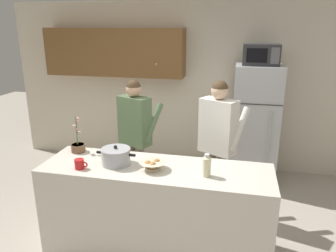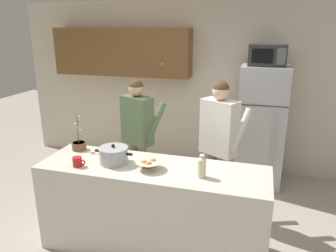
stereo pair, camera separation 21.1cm
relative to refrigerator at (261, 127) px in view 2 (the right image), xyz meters
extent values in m
plane|color=#B2A899|center=(-0.99, -1.85, -0.86)|extent=(14.00, 14.00, 0.00)
cube|color=beige|center=(-0.99, 0.45, 0.44)|extent=(6.00, 0.12, 2.60)
cube|color=brown|center=(-2.19, 0.22, 0.97)|extent=(2.21, 0.34, 0.73)
sphere|color=gold|center=(-1.47, 0.05, 0.83)|extent=(0.03, 0.03, 0.03)
cube|color=silver|center=(-0.99, -1.85, -0.40)|extent=(2.24, 0.68, 0.92)
cube|color=#B7BABF|center=(0.00, 0.00, 0.00)|extent=(0.64, 0.64, 1.72)
cube|color=#333333|center=(0.00, -0.32, 0.38)|extent=(0.63, 0.01, 0.01)
cylinder|color=#B2B2B7|center=(0.18, -0.35, -0.09)|extent=(0.02, 0.02, 0.77)
cube|color=#2D2D30|center=(0.00, -0.02, 1.00)|extent=(0.48, 0.36, 0.28)
cube|color=black|center=(-0.06, -0.20, 1.00)|extent=(0.26, 0.01, 0.18)
cube|color=#59595B|center=(0.17, -0.20, 1.00)|extent=(0.11, 0.01, 0.21)
cylinder|color=#726656|center=(-1.44, -0.95, -0.47)|extent=(0.11, 0.11, 0.78)
cylinder|color=#726656|center=(-1.57, -0.90, -0.47)|extent=(0.11, 0.11, 0.78)
cube|color=#59724C|center=(-1.51, -0.93, 0.23)|extent=(0.45, 0.35, 0.62)
sphere|color=#D8A884|center=(-1.51, -0.93, 0.63)|extent=(0.19, 0.19, 0.19)
sphere|color=#4C3823|center=(-1.51, -0.93, 0.66)|extent=(0.18, 0.18, 0.18)
cylinder|color=#59724C|center=(-1.27, -0.90, 0.21)|extent=(0.22, 0.37, 0.48)
cylinder|color=#59724C|center=(-1.65, -0.73, 0.21)|extent=(0.22, 0.37, 0.48)
cylinder|color=#726656|center=(-0.40, -1.08, -0.46)|extent=(0.11, 0.11, 0.80)
cylinder|color=#726656|center=(-0.53, -1.01, -0.46)|extent=(0.11, 0.11, 0.80)
cube|color=white|center=(-0.46, -1.04, 0.26)|extent=(0.46, 0.38, 0.64)
sphere|color=beige|center=(-0.46, -1.04, 0.68)|extent=(0.19, 0.19, 0.19)
sphere|color=#4C3823|center=(-0.46, -1.04, 0.70)|extent=(0.18, 0.18, 0.18)
cylinder|color=white|center=(-0.22, -1.04, 0.24)|extent=(0.25, 0.37, 0.49)
cylinder|color=white|center=(-0.59, -0.84, 0.24)|extent=(0.25, 0.37, 0.49)
cylinder|color=#ADAFB5|center=(-1.39, -1.86, 0.13)|extent=(0.28, 0.28, 0.15)
cylinder|color=#ADAFB5|center=(-1.39, -1.86, 0.22)|extent=(0.29, 0.29, 0.02)
sphere|color=black|center=(-1.39, -1.86, 0.24)|extent=(0.04, 0.04, 0.04)
cube|color=black|center=(-1.56, -1.86, 0.17)|extent=(0.06, 0.02, 0.02)
cube|color=black|center=(-1.22, -1.86, 0.17)|extent=(0.06, 0.02, 0.02)
cylinder|color=red|center=(-1.70, -2.04, 0.11)|extent=(0.09, 0.09, 0.10)
torus|color=red|center=(-1.64, -2.04, 0.11)|extent=(0.06, 0.01, 0.06)
cylinder|color=beige|center=(-1.01, -1.91, 0.07)|extent=(0.14, 0.14, 0.02)
cone|color=beige|center=(-1.01, -1.91, 0.11)|extent=(0.26, 0.26, 0.06)
sphere|color=tan|center=(-1.05, -1.93, 0.13)|extent=(0.07, 0.07, 0.07)
sphere|color=tan|center=(-0.98, -1.87, 0.13)|extent=(0.07, 0.07, 0.07)
sphere|color=tan|center=(-1.00, -1.95, 0.13)|extent=(0.07, 0.07, 0.07)
cylinder|color=beige|center=(-0.50, -1.93, 0.15)|extent=(0.08, 0.08, 0.18)
cone|color=beige|center=(-0.50, -1.93, 0.25)|extent=(0.08, 0.08, 0.03)
cylinder|color=white|center=(-0.50, -1.93, 0.26)|extent=(0.04, 0.04, 0.02)
cylinder|color=brown|center=(-1.91, -1.64, 0.10)|extent=(0.15, 0.15, 0.09)
cylinder|color=#38281E|center=(-1.91, -1.64, 0.14)|extent=(0.14, 0.14, 0.01)
cylinder|color=#4C7238|center=(-1.91, -1.64, 0.30)|extent=(0.01, 0.02, 0.31)
ellipsoid|color=pink|center=(-1.89, -1.63, 0.28)|extent=(0.04, 0.03, 0.02)
ellipsoid|color=pink|center=(-1.91, -1.66, 0.32)|extent=(0.04, 0.03, 0.02)
ellipsoid|color=pink|center=(-1.93, -1.66, 0.36)|extent=(0.04, 0.03, 0.02)
ellipsoid|color=pink|center=(-1.90, -1.63, 0.40)|extent=(0.04, 0.03, 0.02)
ellipsoid|color=pink|center=(-1.90, -1.63, 0.44)|extent=(0.04, 0.03, 0.02)
camera|label=1|loc=(-0.25, -4.60, 1.37)|focal=34.44mm
camera|label=2|loc=(-0.05, -4.55, 1.37)|focal=34.44mm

